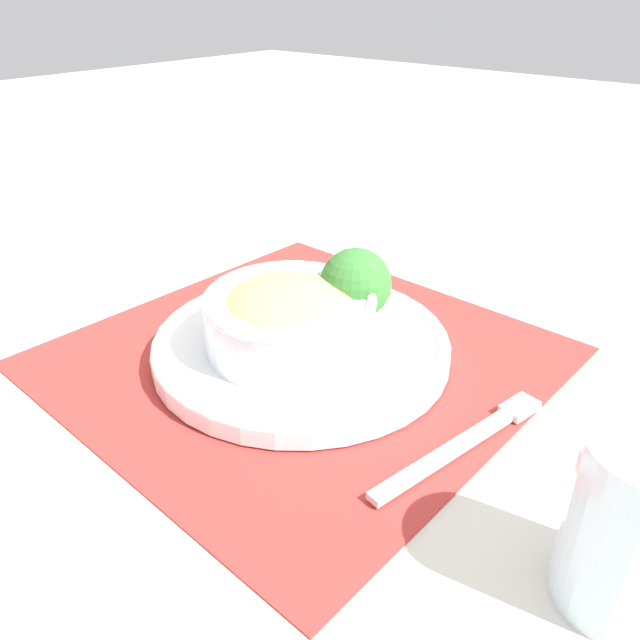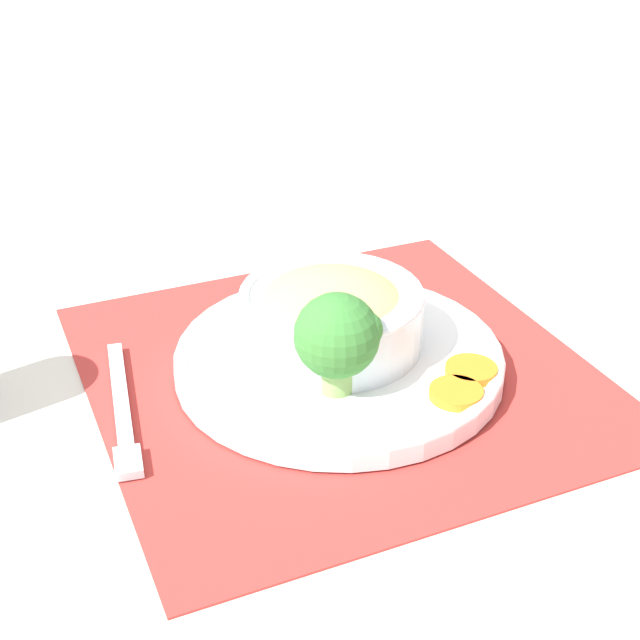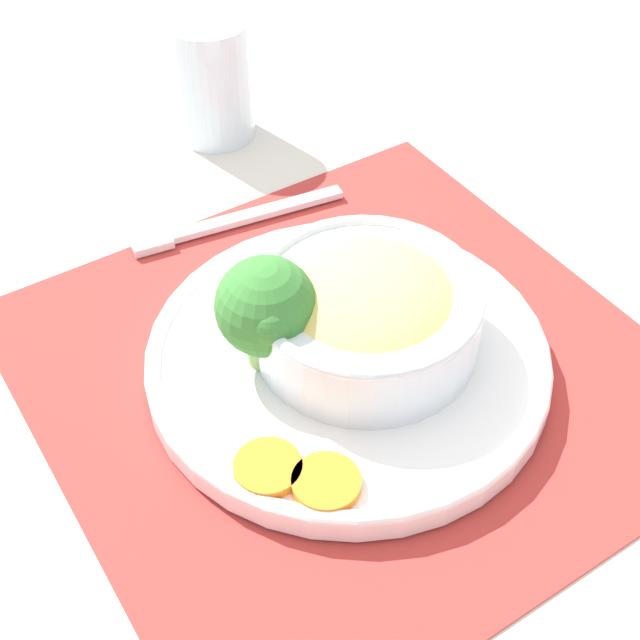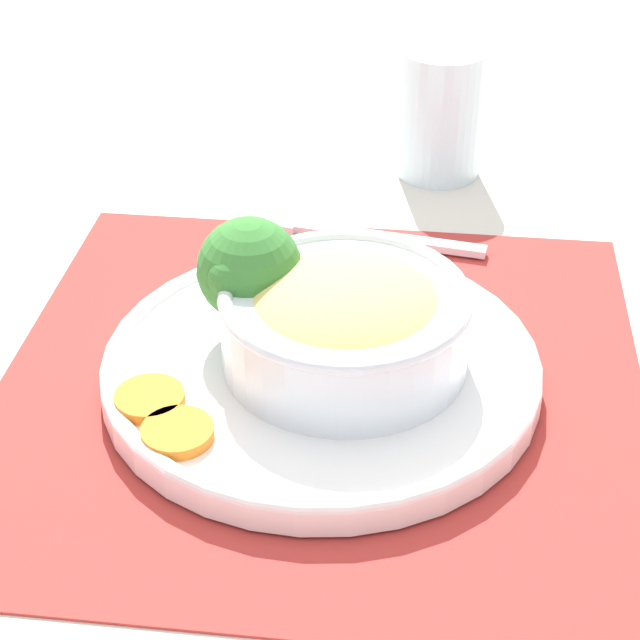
{
  "view_description": "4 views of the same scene",
  "coord_description": "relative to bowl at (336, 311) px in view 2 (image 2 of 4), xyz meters",
  "views": [
    {
      "loc": [
        0.34,
        -0.37,
        0.32
      ],
      "look_at": [
        0.01,
        0.01,
        0.04
      ],
      "focal_mm": 35.0,
      "sensor_mm": 36.0,
      "label": 1
    },
    {
      "loc": [
        0.29,
        0.57,
        0.41
      ],
      "look_at": [
        0.01,
        -0.01,
        0.05
      ],
      "focal_mm": 50.0,
      "sensor_mm": 36.0,
      "label": 2
    },
    {
      "loc": [
        -0.33,
        0.25,
        0.47
      ],
      "look_at": [
        0.02,
        0.01,
        0.04
      ],
      "focal_mm": 50.0,
      "sensor_mm": 36.0,
      "label": 3
    },
    {
      "loc": [
        -0.54,
        -0.05,
        0.42
      ],
      "look_at": [
        -0.01,
        0.0,
        0.05
      ],
      "focal_mm": 60.0,
      "sensor_mm": 36.0,
      "label": 4
    }
  ],
  "objects": [
    {
      "name": "plate",
      "position": [
        0.0,
        0.01,
        -0.04
      ],
      "size": [
        0.28,
        0.28,
        0.02
      ],
      "color": "white",
      "rests_on": "placemat"
    },
    {
      "name": "broccoli_floret",
      "position": [
        0.03,
        0.06,
        0.02
      ],
      "size": [
        0.07,
        0.07,
        0.08
      ],
      "color": "#84AD5B",
      "rests_on": "plate"
    },
    {
      "name": "bowl",
      "position": [
        0.0,
        0.0,
        0.0
      ],
      "size": [
        0.16,
        0.16,
        0.06
      ],
      "color": "silver",
      "rests_on": "plate"
    },
    {
      "name": "placemat",
      "position": [
        0.0,
        0.01,
        -0.05
      ],
      "size": [
        0.42,
        0.42,
        0.0
      ],
      "color": "#B2332D",
      "rests_on": "ground_plane"
    },
    {
      "name": "fork",
      "position": [
        0.19,
        0.01,
        -0.04
      ],
      "size": [
        0.05,
        0.18,
        0.01
      ],
      "rotation": [
        0.0,
        0.0,
        -0.19
      ],
      "color": "silver",
      "rests_on": "placemat"
    },
    {
      "name": "ground_plane",
      "position": [
        0.0,
        0.01,
        -0.05
      ],
      "size": [
        4.0,
        4.0,
        0.0
      ],
      "primitive_type": "plane",
      "color": "beige"
    },
    {
      "name": "carrot_slice_middle",
      "position": [
        -0.08,
        0.09,
        -0.03
      ],
      "size": [
        0.04,
        0.04,
        0.01
      ],
      "color": "orange",
      "rests_on": "plate"
    },
    {
      "name": "carrot_slice_near",
      "position": [
        -0.05,
        0.11,
        -0.03
      ],
      "size": [
        0.04,
        0.04,
        0.01
      ],
      "color": "orange",
      "rests_on": "plate"
    }
  ]
}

